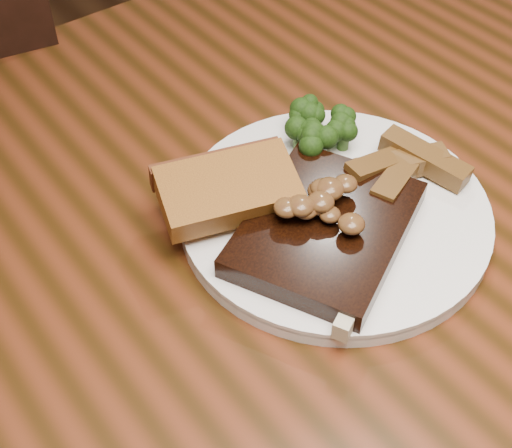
{
  "coord_description": "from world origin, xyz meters",
  "views": [
    {
      "loc": [
        -0.23,
        -0.31,
        1.21
      ],
      "look_at": [
        0.02,
        0.02,
        0.78
      ],
      "focal_mm": 50.0,
      "sensor_mm": 36.0,
      "label": 1
    }
  ],
  "objects_px": {
    "plate": "(334,214)",
    "garlic_bread": "(229,206)",
    "dining_table": "(251,333)",
    "potato_wedges": "(390,159)",
    "steak": "(326,230)"
  },
  "relations": [
    {
      "from": "dining_table",
      "to": "garlic_bread",
      "type": "bearing_deg",
      "value": 73.43
    },
    {
      "from": "plate",
      "to": "garlic_bread",
      "type": "distance_m",
      "value": 0.1
    },
    {
      "from": "steak",
      "to": "potato_wedges",
      "type": "relative_size",
      "value": 1.46
    },
    {
      "from": "plate",
      "to": "potato_wedges",
      "type": "relative_size",
      "value": 2.48
    },
    {
      "from": "plate",
      "to": "steak",
      "type": "xyz_separation_m",
      "value": [
        -0.03,
        -0.02,
        0.02
      ]
    },
    {
      "from": "dining_table",
      "to": "garlic_bread",
      "type": "distance_m",
      "value": 0.13
    },
    {
      "from": "dining_table",
      "to": "steak",
      "type": "height_order",
      "value": "steak"
    },
    {
      "from": "dining_table",
      "to": "garlic_bread",
      "type": "height_order",
      "value": "garlic_bread"
    },
    {
      "from": "plate",
      "to": "steak",
      "type": "bearing_deg",
      "value": -144.84
    },
    {
      "from": "dining_table",
      "to": "garlic_bread",
      "type": "relative_size",
      "value": 13.75
    },
    {
      "from": "dining_table",
      "to": "steak",
      "type": "xyz_separation_m",
      "value": [
        0.06,
        -0.02,
        0.12
      ]
    },
    {
      "from": "plate",
      "to": "steak",
      "type": "height_order",
      "value": "steak"
    },
    {
      "from": "dining_table",
      "to": "plate",
      "type": "bearing_deg",
      "value": 1.14
    },
    {
      "from": "garlic_bread",
      "to": "potato_wedges",
      "type": "relative_size",
      "value": 1.04
    },
    {
      "from": "garlic_bread",
      "to": "potato_wedges",
      "type": "height_order",
      "value": "garlic_bread"
    }
  ]
}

